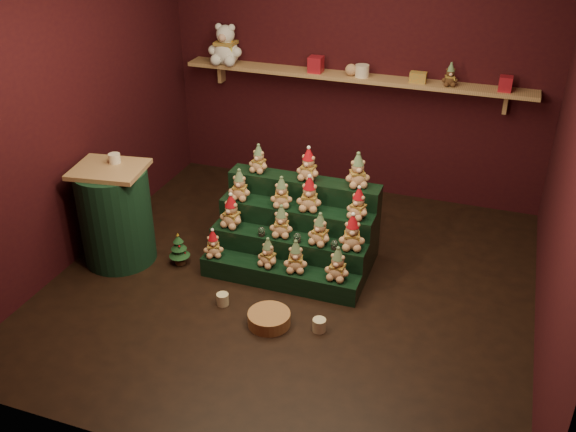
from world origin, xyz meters
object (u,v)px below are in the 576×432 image
at_px(snow_globe_b, 297,238).
at_px(mug_left, 223,299).
at_px(snow_globe_c, 335,245).
at_px(white_bear, 226,39).
at_px(side_table, 116,215).
at_px(mini_christmas_tree, 179,249).
at_px(mug_right, 319,325).
at_px(wicker_basket, 269,319).
at_px(snow_globe_a, 262,231).
at_px(brown_bear, 450,75).
at_px(riser_tier_front, 279,276).

relative_size(snow_globe_b, mug_left, 0.85).
bearing_deg(snow_globe_c, white_bear, 134.78).
xyz_separation_m(snow_globe_c, mug_left, (-0.78, -0.58, -0.35)).
height_order(side_table, mini_christmas_tree, side_table).
height_order(mug_right, wicker_basket, same).
xyz_separation_m(snow_globe_b, mini_christmas_tree, (-1.07, -0.15, -0.25)).
bearing_deg(snow_globe_a, side_table, -169.28).
bearing_deg(wicker_basket, mini_christmas_tree, 152.99).
xyz_separation_m(snow_globe_b, mug_right, (0.40, -0.64, -0.35)).
xyz_separation_m(mug_left, mug_right, (0.85, -0.06, 0.00)).
bearing_deg(mini_christmas_tree, snow_globe_a, 11.17).
bearing_deg(snow_globe_a, mini_christmas_tree, -168.83).
bearing_deg(white_bear, mug_right, -55.03).
xyz_separation_m(mini_christmas_tree, wicker_basket, (1.08, -0.55, -0.10)).
distance_m(side_table, brown_bear, 3.39).
height_order(snow_globe_a, mug_left, snow_globe_a).
xyz_separation_m(snow_globe_c, mug_right, (0.07, -0.64, -0.35)).
distance_m(mug_left, mug_right, 0.85).
xyz_separation_m(snow_globe_a, side_table, (-1.30, -0.25, 0.05)).
bearing_deg(white_bear, mini_christmas_tree, -82.43).
height_order(snow_globe_c, mini_christmas_tree, snow_globe_c).
xyz_separation_m(riser_tier_front, brown_bear, (1.05, 1.90, 1.34)).
relative_size(wicker_basket, brown_bear, 1.57).
relative_size(snow_globe_b, mug_right, 0.81).
xyz_separation_m(snow_globe_a, white_bear, (-1.07, 1.74, 1.18)).
bearing_deg(mug_left, mug_right, -4.00).
bearing_deg(snow_globe_c, snow_globe_b, 180.00).
bearing_deg(mug_right, snow_globe_a, 138.60).
height_order(side_table, mug_left, side_table).
relative_size(snow_globe_a, wicker_basket, 0.25).
distance_m(snow_globe_a, snow_globe_b, 0.33).
xyz_separation_m(mini_christmas_tree, mug_right, (1.48, -0.49, -0.10)).
bearing_deg(mini_christmas_tree, riser_tier_front, -0.73).
xyz_separation_m(riser_tier_front, wicker_basket, (0.11, -0.54, -0.04)).
distance_m(mini_christmas_tree, white_bear, 2.39).
bearing_deg(mug_left, snow_globe_a, 78.12).
bearing_deg(wicker_basket, snow_globe_b, 90.33).
distance_m(snow_globe_b, white_bear, 2.52).
distance_m(snow_globe_b, side_table, 1.65).
relative_size(side_table, wicker_basket, 2.72).
xyz_separation_m(snow_globe_b, side_table, (-1.63, -0.25, 0.05)).
relative_size(side_table, mug_left, 9.14).
distance_m(side_table, mini_christmas_tree, 0.64).
distance_m(snow_globe_c, brown_bear, 2.11).
distance_m(side_table, mug_right, 2.11).
bearing_deg(white_bear, brown_bear, -2.07).
bearing_deg(riser_tier_front, mug_right, -43.51).
bearing_deg(side_table, mug_left, -24.48).
bearing_deg(mini_christmas_tree, side_table, -169.90).
distance_m(snow_globe_c, mug_left, 1.03).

